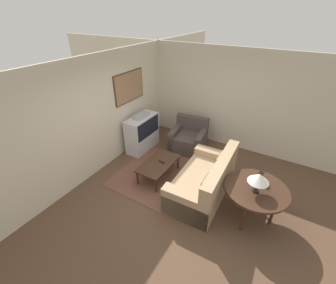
# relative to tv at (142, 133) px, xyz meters

# --- Properties ---
(ground_plane) EXTENTS (12.00, 12.00, 0.00)m
(ground_plane) POSITION_rel_tv_xyz_m (-1.16, -1.76, -0.50)
(ground_plane) COLOR brown
(wall_back) EXTENTS (12.00, 0.10, 2.70)m
(wall_back) POSITION_rel_tv_xyz_m (-1.14, 0.37, 0.85)
(wall_back) COLOR beige
(wall_back) RESTS_ON ground_plane
(wall_right) EXTENTS (0.06, 12.00, 2.70)m
(wall_right) POSITION_rel_tv_xyz_m (1.47, -1.76, 0.85)
(wall_right) COLOR beige
(wall_right) RESTS_ON ground_plane
(area_rug) EXTENTS (1.95, 1.87, 0.01)m
(area_rug) POSITION_rel_tv_xyz_m (-0.80, -1.06, -0.50)
(area_rug) COLOR brown
(area_rug) RESTS_ON ground_plane
(tv) EXTENTS (1.02, 0.45, 1.07)m
(tv) POSITION_rel_tv_xyz_m (0.00, 0.00, 0.00)
(tv) COLOR silver
(tv) RESTS_ON ground_plane
(couch) EXTENTS (1.85, 1.02, 0.97)m
(couch) POSITION_rel_tv_xyz_m (-0.83, -2.22, -0.17)
(couch) COLOR tan
(couch) RESTS_ON ground_plane
(armchair) EXTENTS (0.99, 1.03, 0.86)m
(armchair) POSITION_rel_tv_xyz_m (0.68, -1.11, -0.21)
(armchair) COLOR #473D38
(armchair) RESTS_ON ground_plane
(coffee_table) EXTENTS (1.08, 0.60, 0.40)m
(coffee_table) POSITION_rel_tv_xyz_m (-0.83, -1.07, -0.14)
(coffee_table) COLOR #3D2619
(coffee_table) RESTS_ON ground_plane
(console_table) EXTENTS (1.14, 1.14, 0.72)m
(console_table) POSITION_rel_tv_xyz_m (-0.93, -3.24, 0.15)
(console_table) COLOR #3D2619
(console_table) RESTS_ON ground_plane
(table_lamp) EXTENTS (0.36, 0.36, 0.39)m
(table_lamp) POSITION_rel_tv_xyz_m (-1.03, -3.24, 0.52)
(table_lamp) COLOR black
(table_lamp) RESTS_ON console_table
(mantel_clock) EXTENTS (0.14, 0.10, 0.17)m
(mantel_clock) POSITION_rel_tv_xyz_m (-0.69, -3.24, 0.30)
(mantel_clock) COLOR black
(mantel_clock) RESTS_ON console_table
(remote) EXTENTS (0.07, 0.16, 0.02)m
(remote) POSITION_rel_tv_xyz_m (-0.78, -1.12, -0.09)
(remote) COLOR black
(remote) RESTS_ON coffee_table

